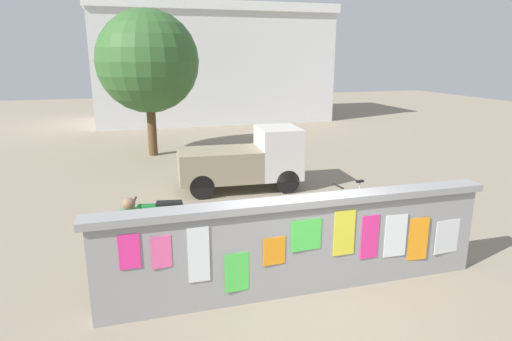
# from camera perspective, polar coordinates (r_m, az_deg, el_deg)

# --- Properties ---
(ground) EXTENTS (60.00, 60.00, 0.00)m
(ground) POSITION_cam_1_polar(r_m,az_deg,el_deg) (15.01, -5.71, -0.45)
(ground) COLOR gray
(poster_wall) EXTENTS (6.85, 0.42, 1.68)m
(poster_wall) POSITION_cam_1_polar(r_m,az_deg,el_deg) (7.43, 5.79, -9.61)
(poster_wall) COLOR gray
(poster_wall) RESTS_ON ground
(auto_rickshaw_truck) EXTENTS (3.68, 1.70, 1.85)m
(auto_rickshaw_truck) POSITION_cam_1_polar(r_m,az_deg,el_deg) (13.04, -1.29, 1.37)
(auto_rickshaw_truck) COLOR black
(auto_rickshaw_truck) RESTS_ON ground
(motorcycle) EXTENTS (1.89, 0.60, 0.87)m
(motorcycle) POSITION_cam_1_polar(r_m,az_deg,el_deg) (9.95, -12.12, -5.92)
(motorcycle) COLOR black
(motorcycle) RESTS_ON ground
(bicycle_near) EXTENTS (1.69, 0.48, 0.95)m
(bicycle_near) POSITION_cam_1_polar(r_m,az_deg,el_deg) (9.17, 8.77, -8.23)
(bicycle_near) COLOR black
(bicycle_near) RESTS_ON ground
(bicycle_far) EXTENTS (1.70, 0.44, 0.95)m
(bicycle_far) POSITION_cam_1_polar(r_m,az_deg,el_deg) (11.11, 12.60, -4.27)
(bicycle_far) COLOR black
(bicycle_far) RESTS_ON ground
(person_walking) EXTENTS (0.48, 0.48, 1.62)m
(person_walking) POSITION_cam_1_polar(r_m,az_deg,el_deg) (7.83, -16.02, -7.85)
(person_walking) COLOR #BF6626
(person_walking) RESTS_ON ground
(tree_roadside) EXTENTS (3.95, 3.95, 5.68)m
(tree_roadside) POSITION_cam_1_polar(r_m,az_deg,el_deg) (17.86, -13.95, 13.63)
(tree_roadside) COLOR brown
(tree_roadside) RESTS_ON ground
(building_background) EXTENTS (14.12, 6.48, 6.82)m
(building_background) POSITION_cam_1_polar(r_m,az_deg,el_deg) (28.07, -5.87, 13.69)
(building_background) COLOR silver
(building_background) RESTS_ON ground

